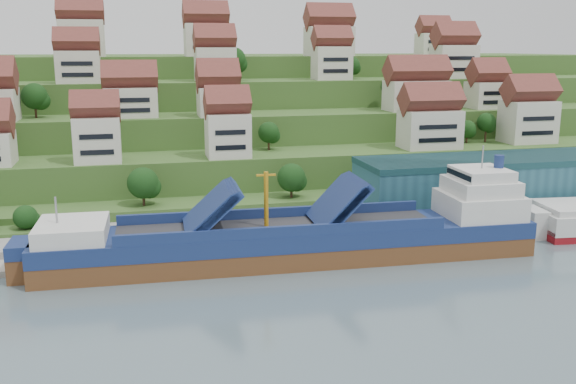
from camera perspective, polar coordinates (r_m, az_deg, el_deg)
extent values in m
plane|color=slate|center=(103.53, -1.49, -6.17)|extent=(300.00, 300.00, 0.00)
cube|color=gray|center=(122.33, 6.21, -2.71)|extent=(180.00, 14.00, 2.20)
cube|color=#2D4C1E|center=(185.61, -7.13, 2.88)|extent=(260.00, 128.00, 4.00)
cube|color=#2D4C1E|center=(189.96, -7.33, 4.17)|extent=(260.00, 118.00, 11.00)
cube|color=#2D4C1E|center=(197.36, -7.63, 5.51)|extent=(260.00, 102.00, 18.00)
cube|color=#2D4C1E|center=(204.87, -7.90, 6.75)|extent=(260.00, 86.00, 25.00)
cube|color=#2D4C1E|center=(213.50, -8.18, 7.79)|extent=(260.00, 68.00, 31.00)
cube|color=beige|center=(133.68, -16.59, 4.47)|extent=(9.02, 7.03, 9.05)
cube|color=beige|center=(135.05, -5.37, 5.04)|extent=(8.87, 7.62, 9.12)
cube|color=beige|center=(150.06, 12.48, 5.47)|extent=(12.93, 8.26, 8.60)
cube|color=beige|center=(165.79, 20.55, 5.87)|extent=(11.80, 8.31, 9.99)
cube|color=beige|center=(151.05, -13.79, 7.76)|extent=(11.74, 7.90, 6.67)
cube|color=beige|center=(149.99, -6.21, 7.99)|extent=(9.24, 8.56, 6.55)
cube|color=beige|center=(165.13, 11.33, 8.40)|extent=(15.16, 8.18, 7.42)
cube|color=beige|center=(175.49, 17.22, 8.22)|extent=(8.96, 8.04, 6.76)
cube|color=beige|center=(165.64, -18.14, 10.51)|extent=(10.20, 7.30, 7.70)
cube|color=beige|center=(168.11, -6.49, 11.21)|extent=(10.02, 7.79, 8.45)
cube|color=beige|center=(174.70, 3.90, 11.36)|extent=(9.65, 7.14, 8.69)
cube|color=beige|center=(188.75, 14.50, 11.15)|extent=(11.36, 8.47, 9.07)
cube|color=beige|center=(183.81, -17.85, 12.87)|extent=(11.57, 7.51, 9.58)
cube|color=beige|center=(185.17, -7.28, 13.25)|extent=(11.96, 8.15, 8.90)
cube|color=beige|center=(191.72, 3.66, 13.21)|extent=(13.15, 8.73, 8.27)
cube|color=beige|center=(210.05, 12.78, 12.68)|extent=(9.72, 7.05, 6.71)
ellipsoid|color=#184015|center=(128.14, 0.30, 1.29)|extent=(5.71, 5.71, 5.71)
ellipsoid|color=#184015|center=(124.61, -12.77, 0.79)|extent=(5.97, 5.97, 5.97)
ellipsoid|color=#184015|center=(160.46, 15.64, 5.40)|extent=(4.25, 4.25, 4.25)
ellipsoid|color=#184015|center=(162.79, 17.22, 5.95)|extent=(4.56, 4.56, 4.56)
ellipsoid|color=#184015|center=(143.69, -1.73, 5.32)|extent=(4.74, 4.74, 4.74)
ellipsoid|color=#184015|center=(168.74, 8.99, 9.26)|extent=(4.47, 4.47, 4.47)
ellipsoid|color=#184015|center=(155.51, -21.61, 7.93)|extent=(5.82, 5.82, 5.82)
ellipsoid|color=#184015|center=(171.05, -4.84, 11.66)|extent=(6.37, 6.37, 6.37)
ellipsoid|color=#184015|center=(180.80, 4.68, 11.69)|extent=(4.42, 4.42, 4.42)
ellipsoid|color=#184015|center=(179.78, 5.64, 11.13)|extent=(4.90, 4.90, 4.90)
ellipsoid|color=#184015|center=(119.78, -22.31, -2.08)|extent=(4.17, 4.17, 4.17)
cube|color=#265768|center=(136.63, 18.71, 0.95)|extent=(60.00, 15.00, 10.00)
cylinder|color=gray|center=(115.84, 6.17, -0.99)|extent=(0.16, 0.16, 8.00)
cube|color=maroon|center=(115.24, 6.49, 0.77)|extent=(1.20, 0.05, 0.80)
cube|color=brown|center=(103.74, 0.30, -5.55)|extent=(79.39, 15.16, 5.06)
cube|color=navy|center=(102.73, 0.31, -3.77)|extent=(79.39, 15.28, 2.63)
cube|color=silver|center=(100.91, -18.64, -3.27)|extent=(10.56, 11.92, 2.63)
cube|color=#262628|center=(101.99, -0.81, -3.13)|extent=(50.99, 12.26, 0.30)
cube|color=navy|center=(99.71, -7.12, -1.55)|extent=(8.01, 11.46, 7.00)
cube|color=navy|center=(103.12, 4.17, -1.00)|extent=(7.63, 11.45, 7.40)
cylinder|color=orange|center=(100.51, -1.95, -0.75)|extent=(0.74, 0.74, 9.11)
cube|color=silver|center=(112.82, 16.64, -1.10)|extent=(12.58, 12.00, 4.05)
cube|color=silver|center=(112.12, 16.75, 0.50)|extent=(10.51, 10.71, 2.53)
cube|color=silver|center=(111.71, 16.82, 1.57)|extent=(8.44, 9.42, 1.82)
cylinder|color=navy|center=(112.83, 18.24, 2.58)|extent=(1.68, 1.68, 2.23)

